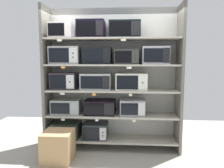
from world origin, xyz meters
TOP-DOWN VIEW (x-y plane):
  - back_panel at (0.00, 0.26)m, footprint 2.56×0.04m
  - upright_left at (-1.21, 0.00)m, footprint 0.05×0.49m
  - upright_right at (1.21, 0.00)m, footprint 0.05×0.49m
  - shelf_0 at (0.00, 0.00)m, footprint 2.36×0.49m
  - microwave_0 at (-0.87, -0.00)m, footprint 0.50×0.42m
  - microwave_1 at (-0.31, -0.00)m, footprint 0.44×0.39m
  - shelf_1 at (0.00, 0.00)m, footprint 2.36×0.49m
  - microwave_2 at (-0.86, -0.00)m, footprint 0.53×0.35m
  - microwave_3 at (-0.22, -0.00)m, footprint 0.55×0.39m
  - microwave_4 at (0.38, -0.00)m, footprint 0.45×0.36m
  - price_tag_0 at (-0.86, -0.25)m, footprint 0.07×0.00m
  - price_tag_1 at (-0.25, -0.25)m, footprint 0.05×0.00m
  - price_tag_2 at (0.40, -0.25)m, footprint 0.06×0.00m
  - shelf_2 at (0.00, 0.00)m, footprint 2.36×0.49m
  - microwave_5 at (-0.89, -0.00)m, footprint 0.46×0.35m
  - microwave_6 at (-0.29, -0.00)m, footprint 0.55×0.36m
  - microwave_7 at (0.35, -0.00)m, footprint 0.56×0.37m
  - price_tag_3 at (-0.86, -0.25)m, footprint 0.08×0.00m
  - price_tag_4 at (-0.30, -0.25)m, footprint 0.06×0.00m
  - price_tag_5 at (0.34, -0.25)m, footprint 0.05×0.00m
  - shelf_3 at (0.00, 0.00)m, footprint 2.36×0.49m
  - microwave_8 at (-0.85, -0.00)m, footprint 0.54×0.38m
  - microwave_9 at (-0.27, -0.00)m, footprint 0.51×0.34m
  - microwave_10 at (0.26, -0.00)m, footprint 0.43×0.41m
  - microwave_11 at (0.77, -0.00)m, footprint 0.47×0.36m
  - price_tag_6 at (-0.83, -0.25)m, footprint 0.07×0.00m
  - price_tag_7 at (0.31, -0.25)m, footprint 0.08×0.00m
  - shelf_4 at (0.00, 0.00)m, footprint 2.36×0.49m
  - microwave_12 at (-0.91, -0.00)m, footprint 0.42×0.34m
  - microwave_13 at (-0.37, -0.00)m, footprint 0.48×0.42m
  - microwave_14 at (0.23, -0.00)m, footprint 0.54×0.40m
  - price_tag_8 at (-0.88, -0.25)m, footprint 0.08×0.00m
  - price_tag_9 at (0.21, -0.25)m, footprint 0.08×0.00m
  - shipping_carton at (-0.84, -0.59)m, footprint 0.47×0.47m

SIDE VIEW (x-z plane):
  - shelf_0 at x=0.00m, z-range 0.16..0.19m
  - shipping_carton at x=-0.84m, z-range 0.00..0.50m
  - microwave_1 at x=-0.31m, z-range 0.19..0.47m
  - microwave_0 at x=-0.87m, z-range 0.19..0.48m
  - price_tag_0 at x=-0.86m, z-range 0.58..0.62m
  - price_tag_1 at x=-0.25m, z-range 0.58..0.62m
  - price_tag_2 at x=0.40m, z-range 0.58..0.62m
  - shelf_1 at x=0.00m, z-range 0.62..0.65m
  - microwave_3 at x=-0.22m, z-range 0.65..0.92m
  - microwave_2 at x=-0.86m, z-range 0.65..0.92m
  - microwave_4 at x=0.38m, z-range 0.65..0.93m
  - price_tag_4 at x=-0.30m, z-range 1.04..1.08m
  - price_tag_5 at x=0.34m, z-range 1.04..1.08m
  - price_tag_3 at x=-0.86m, z-range 1.05..1.08m
  - shelf_2 at x=0.00m, z-range 1.08..1.11m
  - microwave_6 at x=-0.29m, z-range 1.11..1.41m
  - microwave_7 at x=0.35m, z-range 1.11..1.41m
  - microwave_5 at x=-0.89m, z-range 1.11..1.42m
  - back_panel at x=0.00m, z-range 0.00..2.62m
  - upright_left at x=-1.21m, z-range 0.00..2.62m
  - upright_right at x=1.21m, z-range 0.00..2.62m
  - price_tag_7 at x=0.31m, z-range 1.50..1.54m
  - price_tag_6 at x=-0.83m, z-range 1.51..1.54m
  - shelf_3 at x=0.00m, z-range 1.55..1.58m
  - microwave_10 at x=0.26m, z-range 1.58..1.84m
  - microwave_9 at x=-0.27m, z-range 1.58..1.88m
  - microwave_11 at x=0.77m, z-range 1.58..1.89m
  - microwave_8 at x=-0.85m, z-range 1.58..1.89m
  - price_tag_8 at x=-0.88m, z-range 1.97..2.00m
  - price_tag_9 at x=0.21m, z-range 1.97..2.00m
  - shelf_4 at x=0.00m, z-range 2.01..2.04m
  - microwave_12 at x=-0.91m, z-range 2.04..2.32m
  - microwave_14 at x=0.23m, z-range 2.04..2.33m
  - microwave_13 at x=-0.37m, z-range 2.04..2.35m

